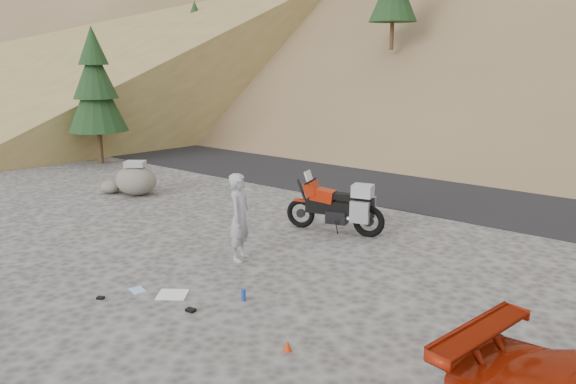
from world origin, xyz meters
name	(u,v)px	position (x,y,z in m)	size (l,w,h in m)	color
ground	(226,261)	(0.00, 0.00, 0.00)	(140.00, 140.00, 0.00)	#413E3C
road	(422,182)	(0.00, 9.00, 0.00)	(120.00, 7.00, 0.05)	black
conifer_verge	(95,86)	(-11.00, 4.50, 2.89)	(2.20, 2.20, 5.04)	#392814
motorcycle	(339,207)	(0.76, 2.93, 0.61)	(2.35, 1.03, 1.42)	black
man	(241,259)	(0.18, 0.24, 0.00)	(0.65, 0.42, 1.77)	#9A999F
boulder	(136,180)	(-5.91, 2.29, 0.45)	(1.63, 1.54, 1.02)	#615A53
small_rock	(111,187)	(-6.67, 1.92, 0.19)	(0.76, 0.72, 0.38)	#615A53
gear_white_cloth	(172,294)	(0.43, -1.76, 0.01)	(0.50, 0.44, 0.02)	white
gear_bottle	(243,295)	(1.56, -1.18, 0.10)	(0.08, 0.08, 0.21)	navy
gear_funnel	(288,345)	(3.15, -2.00, 0.08)	(0.13, 0.13, 0.16)	#B22E0B
gear_glove_a	(191,310)	(1.16, -1.99, 0.02)	(0.15, 0.11, 0.04)	black
gear_glove_b	(101,298)	(-0.40, -2.62, 0.02)	(0.12, 0.09, 0.04)	black
gear_blue_cloth	(138,290)	(-0.19, -2.02, 0.01)	(0.30, 0.22, 0.01)	#90BBDF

